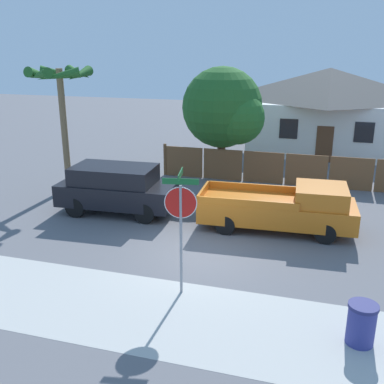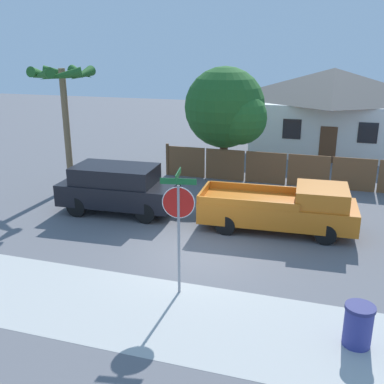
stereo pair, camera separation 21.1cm
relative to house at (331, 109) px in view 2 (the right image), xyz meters
name	(u,v)px [view 2 (the right image)]	position (x,y,z in m)	size (l,w,h in m)	color
ground_plane	(200,252)	(-3.53, -15.94, -2.57)	(80.00, 80.00, 0.00)	slate
sidewalk_strip	(158,314)	(-3.53, -19.54, -2.56)	(36.00, 3.20, 0.01)	#B2B2AD
wooden_fence	(308,171)	(-0.72, -7.87, -1.83)	(13.76, 0.12, 1.58)	brown
house	(331,109)	(0.00, 0.00, 0.00)	(9.52, 6.30, 4.96)	white
oak_tree	(228,110)	(-4.70, -7.13, 0.68)	(4.05, 3.86, 5.28)	brown
palm_tree	(63,84)	(-10.98, -11.22, 2.03)	(2.65, 2.85, 5.36)	brown
red_suv	(118,187)	(-7.54, -13.42, -1.57)	(4.52, 2.16, 1.83)	black
orange_pickup	(284,208)	(-1.24, -13.41, -1.76)	(5.39, 2.22, 1.67)	orange
stop_sign	(179,212)	(-3.36, -18.43, -0.33)	(0.89, 0.80, 3.28)	gray
trash_bin	(358,325)	(0.98, -19.37, -2.09)	(0.64, 0.64, 0.95)	navy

